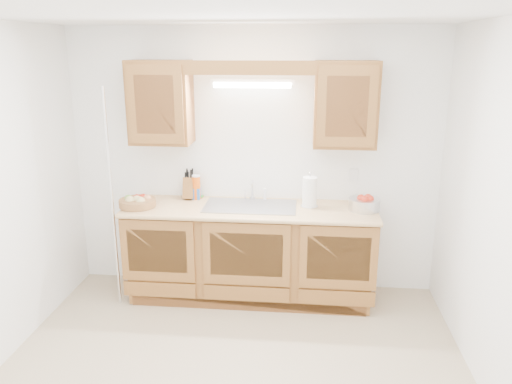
# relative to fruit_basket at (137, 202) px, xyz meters

# --- Properties ---
(room) EXTENTS (3.52, 3.50, 2.50)m
(room) POSITION_rel_fruit_basket_xyz_m (1.03, -1.11, 0.30)
(room) COLOR tan
(room) RESTS_ON ground
(base_cabinets) EXTENTS (2.20, 0.60, 0.86)m
(base_cabinets) POSITION_rel_fruit_basket_xyz_m (1.03, 0.09, -0.51)
(base_cabinets) COLOR brown
(base_cabinets) RESTS_ON ground
(countertop) EXTENTS (2.30, 0.63, 0.04)m
(countertop) POSITION_rel_fruit_basket_xyz_m (1.03, 0.08, -0.07)
(countertop) COLOR #E6B879
(countertop) RESTS_ON base_cabinets
(upper_cabinet_left) EXTENTS (0.55, 0.33, 0.75)m
(upper_cabinet_left) POSITION_rel_fruit_basket_xyz_m (0.20, 0.23, 0.88)
(upper_cabinet_left) COLOR brown
(upper_cabinet_left) RESTS_ON room
(upper_cabinet_right) EXTENTS (0.55, 0.33, 0.75)m
(upper_cabinet_right) POSITION_rel_fruit_basket_xyz_m (1.86, 0.23, 0.88)
(upper_cabinet_right) COLOR brown
(upper_cabinet_right) RESTS_ON room
(valance) EXTENTS (2.20, 0.05, 0.12)m
(valance) POSITION_rel_fruit_basket_xyz_m (1.03, 0.08, 1.19)
(valance) COLOR brown
(valance) RESTS_ON room
(fluorescent_fixture) EXTENTS (0.76, 0.08, 0.08)m
(fluorescent_fixture) POSITION_rel_fruit_basket_xyz_m (1.03, 0.31, 1.05)
(fluorescent_fixture) COLOR white
(fluorescent_fixture) RESTS_ON room
(sink) EXTENTS (0.84, 0.46, 0.36)m
(sink) POSITION_rel_fruit_basket_xyz_m (1.03, 0.10, -0.12)
(sink) COLOR #9E9EA3
(sink) RESTS_ON countertop
(wire_shelf_pole) EXTENTS (0.03, 0.03, 2.00)m
(wire_shelf_pole) POSITION_rel_fruit_basket_xyz_m (-0.17, -0.17, 0.05)
(wire_shelf_pole) COLOR silver
(wire_shelf_pole) RESTS_ON ground
(outlet_plate) EXTENTS (0.08, 0.01, 0.12)m
(outlet_plate) POSITION_rel_fruit_basket_xyz_m (1.98, 0.39, 0.20)
(outlet_plate) COLOR white
(outlet_plate) RESTS_ON room
(fruit_basket) EXTENTS (0.38, 0.38, 0.10)m
(fruit_basket) POSITION_rel_fruit_basket_xyz_m (0.00, 0.00, 0.00)
(fruit_basket) COLOR #AF7A46
(fruit_basket) RESTS_ON countertop
(knife_block) EXTENTS (0.11, 0.17, 0.30)m
(knife_block) POSITION_rel_fruit_basket_xyz_m (0.41, 0.31, 0.06)
(knife_block) COLOR brown
(knife_block) RESTS_ON countertop
(orange_canister) EXTENTS (0.09, 0.09, 0.24)m
(orange_canister) POSITION_rel_fruit_basket_xyz_m (0.49, 0.29, 0.07)
(orange_canister) COLOR #EB590D
(orange_canister) RESTS_ON countertop
(soap_bottle) EXTENTS (0.08, 0.08, 0.16)m
(soap_bottle) POSITION_rel_fruit_basket_xyz_m (0.49, 0.29, 0.04)
(soap_bottle) COLOR blue
(soap_bottle) RESTS_ON countertop
(sponge) EXTENTS (0.11, 0.08, 0.02)m
(sponge) POSITION_rel_fruit_basket_xyz_m (0.49, 0.33, -0.04)
(sponge) COLOR #CC333F
(sponge) RESTS_ON countertop
(paper_towel) EXTENTS (0.16, 0.16, 0.33)m
(paper_towel) POSITION_rel_fruit_basket_xyz_m (1.57, 0.15, 0.09)
(paper_towel) COLOR silver
(paper_towel) RESTS_ON countertop
(apple_bowl) EXTENTS (0.30, 0.30, 0.15)m
(apple_bowl) POSITION_rel_fruit_basket_xyz_m (2.06, 0.10, 0.02)
(apple_bowl) COLOR silver
(apple_bowl) RESTS_ON countertop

